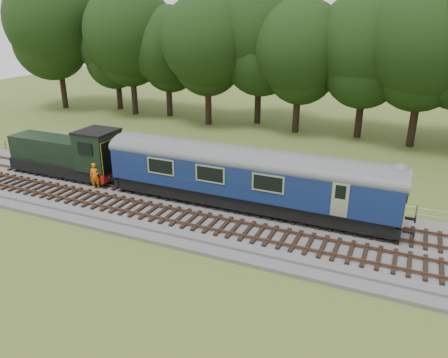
% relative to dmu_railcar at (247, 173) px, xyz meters
% --- Properties ---
extents(ground, '(120.00, 120.00, 0.00)m').
position_rel_dmu_railcar_xyz_m(ground, '(-2.32, -1.40, -2.61)').
color(ground, '#536A27').
rests_on(ground, ground).
extents(ballast, '(70.00, 7.00, 0.35)m').
position_rel_dmu_railcar_xyz_m(ballast, '(-2.32, -1.40, -2.43)').
color(ballast, '#4C4C4F').
rests_on(ballast, ground).
extents(track_north, '(67.20, 2.40, 0.21)m').
position_rel_dmu_railcar_xyz_m(track_north, '(-2.32, -0.00, -2.19)').
color(track_north, black).
rests_on(track_north, ballast).
extents(track_south, '(67.20, 2.40, 0.21)m').
position_rel_dmu_railcar_xyz_m(track_south, '(-2.32, -3.00, -2.19)').
color(track_south, black).
rests_on(track_south, ballast).
extents(fence, '(64.00, 0.12, 1.00)m').
position_rel_dmu_railcar_xyz_m(fence, '(-2.32, 3.10, -2.61)').
color(fence, '#6B6054').
rests_on(fence, ground).
extents(tree_line, '(70.00, 8.00, 18.00)m').
position_rel_dmu_railcar_xyz_m(tree_line, '(-2.32, 20.60, -2.61)').
color(tree_line, black).
rests_on(tree_line, ground).
extents(dmu_railcar, '(18.05, 2.86, 3.88)m').
position_rel_dmu_railcar_xyz_m(dmu_railcar, '(0.00, 0.00, 0.00)').
color(dmu_railcar, black).
rests_on(dmu_railcar, ground).
extents(shunter_loco, '(8.91, 2.60, 3.38)m').
position_rel_dmu_railcar_xyz_m(shunter_loco, '(-13.93, 0.00, -0.63)').
color(shunter_loco, black).
rests_on(shunter_loco, ground).
extents(worker, '(0.80, 0.71, 1.84)m').
position_rel_dmu_railcar_xyz_m(worker, '(-10.57, -1.33, -1.34)').
color(worker, orange).
rests_on(worker, ballast).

